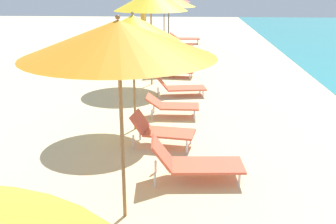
# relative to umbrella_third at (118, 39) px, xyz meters

# --- Properties ---
(umbrella_third) EXTENTS (2.37, 2.37, 2.70)m
(umbrella_third) POSITION_rel_umbrella_third_xyz_m (0.00, 0.00, 0.00)
(umbrella_third) COLOR olive
(umbrella_third) RESTS_ON ground
(lounger_third_shoreside) EXTENTS (1.51, 0.72, 0.69)m
(lounger_third_shoreside) POSITION_rel_umbrella_third_xyz_m (0.93, 1.13, -2.10)
(lounger_third_shoreside) COLOR #D8593F
(lounger_third_shoreside) RESTS_ON ground
(umbrella_fourth) EXTENTS (1.95, 1.95, 2.49)m
(umbrella_fourth) POSITION_rel_umbrella_third_xyz_m (-0.32, 3.41, -0.24)
(umbrella_fourth) COLOR olive
(umbrella_fourth) RESTS_ON ground
(lounger_fourth_shoreside) EXTENTS (1.25, 0.56, 0.51)m
(lounger_fourth_shoreside) POSITION_rel_umbrella_third_xyz_m (0.42, 4.32, -2.13)
(lounger_fourth_shoreside) COLOR #D8593F
(lounger_fourth_shoreside) RESTS_ON ground
(lounger_fourth_inland) EXTENTS (1.27, 0.74, 0.65)m
(lounger_fourth_inland) POSITION_rel_umbrella_third_xyz_m (0.30, 2.50, -2.08)
(lounger_fourth_inland) COLOR #D8593F
(lounger_fourth_inland) RESTS_ON ground
(umbrella_fifth) EXTENTS (2.19, 2.19, 2.87)m
(umbrella_fifth) POSITION_rel_umbrella_third_xyz_m (-0.35, 7.42, 0.11)
(umbrella_fifth) COLOR olive
(umbrella_fifth) RESTS_ON ground
(lounger_fifth_shoreside) EXTENTS (1.55, 0.77, 0.58)m
(lounger_fifth_shoreside) POSITION_rel_umbrella_third_xyz_m (0.17, 8.48, -2.15)
(lounger_fifth_shoreside) COLOR #D8593F
(lounger_fifth_shoreside) RESTS_ON ground
(lounger_fifth_inland) EXTENTS (1.47, 0.79, 0.60)m
(lounger_fifth_inland) POSITION_rel_umbrella_third_xyz_m (0.53, 6.15, -2.15)
(lounger_fifth_inland) COLOR #D8593F
(lounger_fifth_inland) RESTS_ON ground
(umbrella_sixth) EXTENTS (2.08, 2.08, 2.63)m
(umbrella_sixth) POSITION_rel_umbrella_third_xyz_m (-0.04, 11.13, -0.06)
(umbrella_sixth) COLOR #4C4C51
(umbrella_sixth) RESTS_ON ground
(lounger_sixth_shoreside) EXTENTS (1.60, 0.81, 0.62)m
(lounger_sixth_shoreside) POSITION_rel_umbrella_third_xyz_m (0.74, 12.30, -2.15)
(lounger_sixth_shoreside) COLOR #D8593F
(lounger_sixth_shoreside) RESTS_ON ground
(lounger_farthest_shoreside) EXTENTS (1.56, 0.66, 0.57)m
(lounger_farthest_shoreside) POSITION_rel_umbrella_third_xyz_m (0.48, 16.06, -2.11)
(lounger_farthest_shoreside) COLOR #D8593F
(lounger_farthest_shoreside) RESTS_ON ground
(lounger_farthest_inland) EXTENTS (1.37, 0.75, 0.56)m
(lounger_farthest_inland) POSITION_rel_umbrella_third_xyz_m (0.24, 13.85, -2.15)
(lounger_farthest_inland) COLOR #D8593F
(lounger_farthest_inland) RESTS_ON ground
(person_walking_near) EXTENTS (0.31, 0.41, 1.57)m
(person_walking_near) POSITION_rel_umbrella_third_xyz_m (-2.04, 19.71, -1.46)
(person_walking_near) COLOR #334CB2
(person_walking_near) RESTS_ON ground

